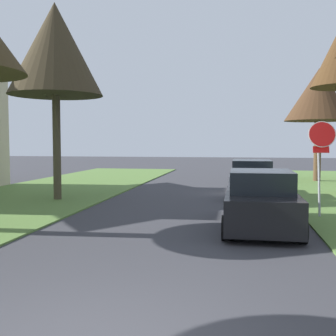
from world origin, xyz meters
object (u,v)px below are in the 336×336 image
object	(u,v)px
parked_sedan_silver	(251,180)
street_tree_right_far	(319,95)
street_tree_left_mid_b	(55,50)
parked_sedan_black	(260,201)
stop_sign_far	(321,148)

from	to	relation	value
parked_sedan_silver	street_tree_right_far	bearing A→B (deg)	61.28
street_tree_right_far	street_tree_left_mid_b	xyz separation A→B (m)	(-11.76, -9.95, 0.88)
parked_sedan_black	stop_sign_far	bearing A→B (deg)	43.59
street_tree_right_far	parked_sedan_silver	xyz separation A→B (m)	(-4.05, -7.39, -4.36)
street_tree_right_far	parked_sedan_black	size ratio (longest dim) A/B	1.50
stop_sign_far	parked_sedan_black	size ratio (longest dim) A/B	0.66
stop_sign_far	street_tree_left_mid_b	bearing A→B (deg)	166.94
street_tree_left_mid_b	stop_sign_far	bearing A→B (deg)	-13.06
parked_sedan_black	parked_sedan_silver	xyz separation A→B (m)	(-0.03, 6.59, 0.00)
parked_sedan_silver	stop_sign_far	bearing A→B (deg)	-68.25
street_tree_right_far	parked_sedan_silver	bearing A→B (deg)	-118.72
stop_sign_far	parked_sedan_black	world-z (taller)	stop_sign_far
street_tree_left_mid_b	parked_sedan_black	bearing A→B (deg)	-27.46
stop_sign_far	street_tree_right_far	xyz separation A→B (m)	(2.14, 12.19, 2.93)
street_tree_right_far	parked_sedan_silver	size ratio (longest dim) A/B	1.50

